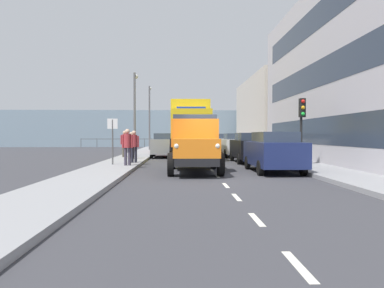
{
  "coord_description": "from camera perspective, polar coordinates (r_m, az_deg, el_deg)",
  "views": [
    {
      "loc": [
        1.42,
        13.81,
        1.58
      ],
      "look_at": [
        0.72,
        -9.02,
        1.04
      ],
      "focal_mm": 34.63,
      "sensor_mm": 36.0,
      "label": 1
    }
  ],
  "objects": [
    {
      "name": "car_black_kerbside_1",
      "position": [
        21.62,
        8.82,
        -0.48
      ],
      "size": [
        1.79,
        4.43,
        1.72
      ],
      "color": "black",
      "rests_on": "ground_plane"
    },
    {
      "name": "pedestrian_couple_a",
      "position": [
        22.92,
        -9.31,
        0.16
      ],
      "size": [
        0.53,
        0.34,
        1.64
      ],
      "color": "black",
      "rests_on": "sidewalk_right"
    },
    {
      "name": "car_silver_kerbside_3",
      "position": [
        33.51,
        5.04,
        0.17
      ],
      "size": [
        1.85,
        4.19,
        1.72
      ],
      "color": "#B7BABF",
      "rests_on": "ground_plane"
    },
    {
      "name": "car_navy_kerbside_near",
      "position": [
        16.21,
        12.41,
        -1.1
      ],
      "size": [
        1.89,
        4.41,
        1.72
      ],
      "color": "navy",
      "rests_on": "ground_plane"
    },
    {
      "name": "road_centreline_markings",
      "position": [
        24.18,
        1.6,
        -2.39
      ],
      "size": [
        0.12,
        41.21,
        0.01
      ],
      "color": "silver",
      "rests_on": "ground_plane"
    },
    {
      "name": "car_white_kerbside_2",
      "position": [
        27.5,
        6.53,
        -0.09
      ],
      "size": [
        1.77,
        4.27,
        1.72
      ],
      "color": "white",
      "rests_on": "ground_plane"
    },
    {
      "name": "street_sign",
      "position": [
        18.55,
        -12.14,
        1.64
      ],
      "size": [
        0.5,
        0.07,
        2.25
      ],
      "color": "#4C4C4C",
      "rests_on": "sidewalk_right"
    },
    {
      "name": "building_far_block",
      "position": [
        41.08,
        14.35,
        4.4
      ],
      "size": [
        8.37,
        15.92,
        7.6
      ],
      "color": "beige",
      "rests_on": "ground_plane"
    },
    {
      "name": "ground_plane",
      "position": [
        25.11,
        1.48,
        -2.26
      ],
      "size": [
        80.0,
        80.0,
        0.0
      ],
      "primitive_type": "plane",
      "color": "#38383D"
    },
    {
      "name": "pedestrian_in_dark_coat",
      "position": [
        17.81,
        -9.92,
        0.01
      ],
      "size": [
        0.53,
        0.34,
        1.73
      ],
      "color": "#383342",
      "rests_on": "sidewalk_right"
    },
    {
      "name": "car_grey_oppositeside_0",
      "position": [
        26.61,
        -4.2,
        -0.13
      ],
      "size": [
        1.88,
        4.1,
        1.72
      ],
      "color": "slate",
      "rests_on": "ground_plane"
    },
    {
      "name": "lamp_post_far",
      "position": [
        37.36,
        -6.56,
        4.96
      ],
      "size": [
        0.32,
        1.14,
        6.35
      ],
      "color": "#59595B",
      "rests_on": "sidewalk_right"
    },
    {
      "name": "seawall_railing",
      "position": [
        47.08,
        -0.04,
        0.54
      ],
      "size": [
        28.08,
        0.08,
        1.2
      ],
      "color": "#4C5156",
      "rests_on": "ground_plane"
    },
    {
      "name": "traffic_light_near",
      "position": [
        18.57,
        16.57,
        4.05
      ],
      "size": [
        0.28,
        0.41,
        3.2
      ],
      "color": "black",
      "rests_on": "sidewalk_left"
    },
    {
      "name": "truck_vintage_orange",
      "position": [
        15.55,
        0.38,
        -0.13
      ],
      "size": [
        2.17,
        5.64,
        2.43
      ],
      "color": "black",
      "rests_on": "ground_plane"
    },
    {
      "name": "sidewalk_right",
      "position": [
        25.27,
        -9.08,
        -2.09
      ],
      "size": [
        2.27,
        45.27,
        0.15
      ],
      "primitive_type": "cube",
      "color": "gray",
      "rests_on": "ground_plane"
    },
    {
      "name": "sidewalk_left",
      "position": [
        25.78,
        11.82,
        -2.03
      ],
      "size": [
        2.27,
        45.27,
        0.15
      ],
      "primitive_type": "cube",
      "color": "gray",
      "rests_on": "ground_plane"
    },
    {
      "name": "pedestrian_by_lamp",
      "position": [
        19.7,
        -8.93,
        0.04
      ],
      "size": [
        0.53,
        0.34,
        1.68
      ],
      "color": "black",
      "rests_on": "sidewalk_right"
    },
    {
      "name": "car_red_oppositeside_1",
      "position": [
        32.98,
        -3.73,
        0.15
      ],
      "size": [
        1.85,
        4.55,
        1.72
      ],
      "color": "#B21E1E",
      "rests_on": "ground_plane"
    },
    {
      "name": "lorry_cargo_yellow",
      "position": [
        25.14,
        -0.33,
        2.47
      ],
      "size": [
        2.58,
        8.2,
        3.87
      ],
      "color": "gold",
      "rests_on": "ground_plane"
    },
    {
      "name": "sea_horizon",
      "position": [
        50.68,
        -0.16,
        2.38
      ],
      "size": [
        80.0,
        0.8,
        5.0
      ],
      "primitive_type": "cube",
      "color": "gray",
      "rests_on": "ground_plane"
    },
    {
      "name": "pedestrian_couple_b",
      "position": [
        24.71,
        -10.35,
        0.37
      ],
      "size": [
        0.53,
        0.34,
        1.73
      ],
      "color": "#4C473D",
      "rests_on": "sidewalk_right"
    },
    {
      "name": "lamp_post_promenade",
      "position": [
        27.0,
        -8.8,
        5.85
      ],
      "size": [
        0.32,
        1.14,
        5.91
      ],
      "color": "#59595B",
      "rests_on": "sidewalk_right"
    }
  ]
}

